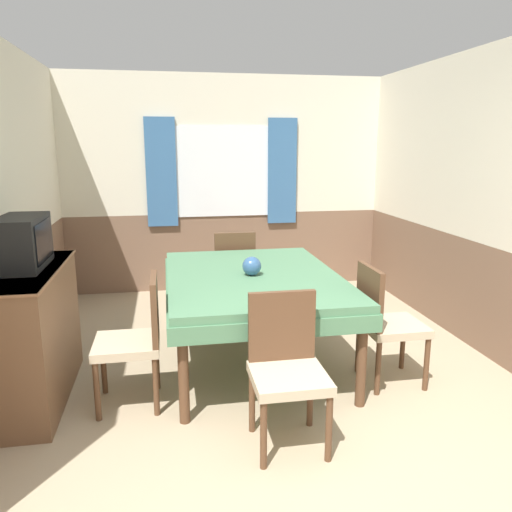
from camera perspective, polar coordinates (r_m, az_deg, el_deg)
wall_back at (r=6.18m, az=-3.51°, el=8.23°), size 4.27×0.10×2.60m
wall_left at (r=4.25m, az=-27.11°, el=4.68°), size 0.05×4.52×2.60m
wall_right at (r=4.87m, az=23.42°, el=5.88°), size 0.05×4.52×2.60m
dining_table at (r=4.10m, az=-0.38°, el=-3.42°), size 1.40×1.94×0.75m
chair_head_near at (r=3.07m, az=3.50°, el=-12.22°), size 0.44×0.44×0.91m
chair_head_window at (r=5.26m, az=-2.58°, el=-1.52°), size 0.44×0.44×0.91m
chair_right_near at (r=3.90m, az=14.51°, el=-7.08°), size 0.44×0.44×0.91m
chair_left_near at (r=3.57m, az=-13.50°, el=-8.89°), size 0.44×0.44×0.91m
sideboard at (r=3.87m, az=-24.28°, el=-8.16°), size 0.46×1.24×0.95m
tv at (r=3.76m, az=-25.15°, el=1.42°), size 0.29×0.55×0.36m
vase at (r=4.01m, az=-0.48°, el=-1.16°), size 0.15×0.15×0.15m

